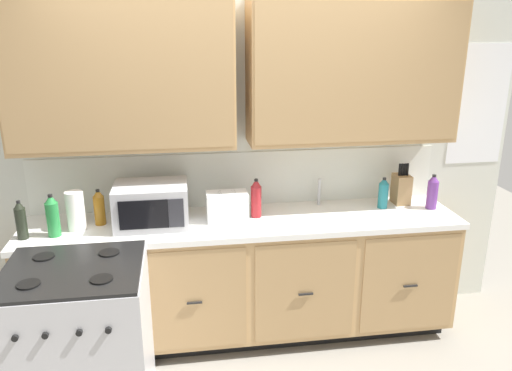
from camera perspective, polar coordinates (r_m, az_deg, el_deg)
The scene contains 15 objects.
ground_plane at distance 3.70m, azimuth -0.58°, elevation -18.88°, with size 8.00×8.00×0.00m, color gray.
wall_unit at distance 3.50m, azimuth -1.76°, elevation 8.74°, with size 4.16×0.40×2.47m.
counter_run at distance 3.69m, azimuth -1.23°, elevation -10.25°, with size 2.99×0.64×0.92m.
stove_range at distance 3.19m, azimuth -19.08°, elevation -16.30°, with size 0.76×0.68×0.95m.
microwave at distance 3.44m, azimuth -11.66°, elevation -2.12°, with size 0.48×0.37×0.28m.
toaster at distance 3.48m, azimuth -3.25°, elevation -2.33°, with size 0.28×0.18×0.19m.
knife_block at distance 3.93m, azimuth 15.99°, elevation -0.32°, with size 0.11×0.14×0.31m.
sink_faucet at distance 3.78m, azimuth 7.09°, elevation -0.70°, with size 0.02×0.02×0.20m, color #B2B5BA.
paper_towel_roll at distance 3.49m, azimuth -19.60°, elevation -2.69°, with size 0.12×0.12×0.26m, color white.
bottle_violet at distance 3.88m, azimuth 19.20°, elevation -0.69°, with size 0.08×0.08×0.26m.
bottle_dark at distance 3.48m, azimuth -24.89°, elevation -3.55°, with size 0.07×0.07×0.25m.
bottle_red at distance 3.50m, azimuth 0.02°, elevation -1.46°, with size 0.07×0.07×0.28m.
bottle_green at distance 3.44m, azimuth -21.86°, elevation -3.18°, with size 0.08×0.08×0.28m.
bottle_teal at distance 3.80m, azimuth 14.10°, elevation -0.84°, with size 0.07×0.07×0.23m.
bottle_amber at distance 3.54m, azimuth -17.19°, elevation -2.36°, with size 0.07×0.07×0.25m.
Camera 1 is at (-0.40, -2.93, 2.22)m, focal length 35.64 mm.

